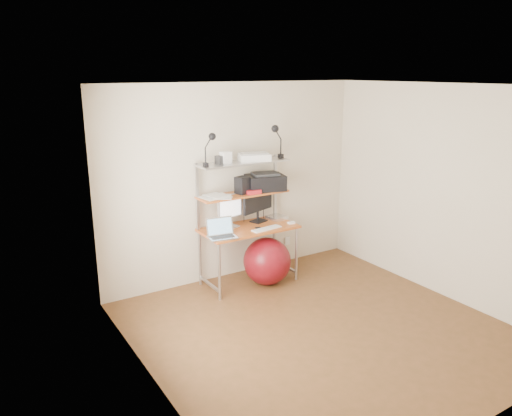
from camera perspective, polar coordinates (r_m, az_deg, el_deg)
The scene contains 20 objects.
room at distance 4.96m, azimuth 7.79°, elevation -0.87°, with size 3.60×3.60×3.60m.
computer_desk at distance 6.22m, azimuth -1.15°, elevation -0.17°, with size 1.20×0.60×1.57m.
wall_outlet at distance 7.09m, azimuth 3.61°, elevation -3.76°, with size 0.08×0.01×0.12m, color white.
monitor_silver at distance 6.19m, azimuth -2.98°, elevation -0.08°, with size 0.39×0.18×0.44m.
monitor_black at distance 6.41m, azimuth 0.21°, elevation 0.80°, with size 0.52×0.22×0.54m.
laptop at distance 5.88m, azimuth -4.01°, elevation -2.86°, with size 0.36×0.31×0.28m.
keyboard at distance 6.16m, azimuth 1.22°, elevation -2.38°, with size 0.40×0.11×0.01m, color white.
mouse at distance 6.39m, azimuth 4.06°, elevation -1.70°, with size 0.09×0.05×0.02m, color white.
mac_mini at distance 6.58m, azimuth 2.36°, elevation -1.08°, with size 0.22×0.22×0.04m, color silver.
phone at distance 6.16m, azimuth 0.34°, elevation -2.38°, with size 0.07×0.13×0.01m, color black.
printer at distance 6.38m, azimuth 1.06°, elevation 3.00°, with size 0.54×0.43×0.23m.
nas_cube at distance 6.19m, azimuth -1.59°, elevation 2.61°, with size 0.15×0.15×0.21m, color black.
red_box at distance 6.20m, azimuth -0.35°, elevation 1.87°, with size 0.18×0.12×0.05m, color red.
scanner at distance 6.20m, azimuth -0.21°, elevation 5.86°, with size 0.44×0.35×0.10m.
box_white at distance 6.02m, azimuth -3.50°, elevation 5.78°, with size 0.12×0.10×0.14m, color white.
box_grey at distance 6.00m, azimuth -4.10°, elevation 5.52°, with size 0.10×0.10×0.10m, color #2A2B2D.
clip_lamp_left at distance 5.82m, azimuth -5.19°, elevation 7.52°, with size 0.16×0.09×0.39m.
clip_lamp_right at distance 6.31m, azimuth 2.34°, elevation 8.44°, with size 0.17×0.09×0.43m.
exercise_ball at distance 6.34m, azimuth 1.28°, elevation -6.10°, with size 0.60×0.60×0.60m, color maroon.
paper_stack at distance 6.05m, azimuth -4.51°, elevation 1.36°, with size 0.43×0.41×0.02m.
Camera 1 is at (-3.07, -3.64, 2.64)m, focal length 35.00 mm.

